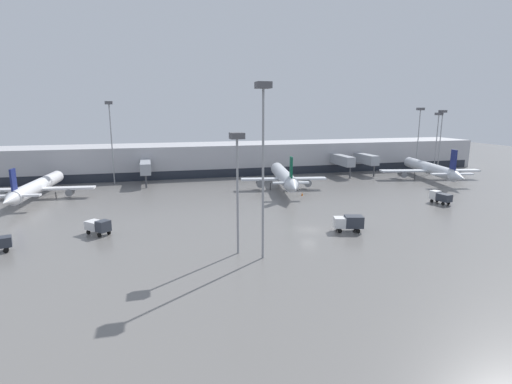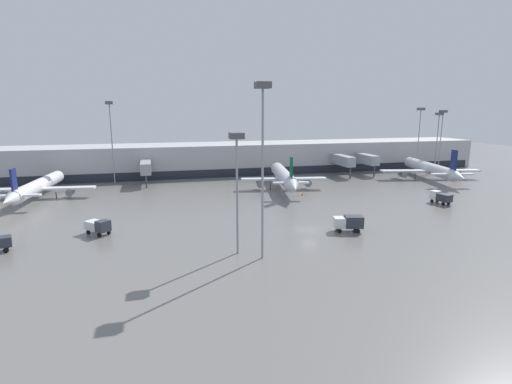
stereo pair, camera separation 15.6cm
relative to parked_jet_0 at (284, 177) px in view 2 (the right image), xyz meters
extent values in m
plane|color=slate|center=(-6.58, -32.78, -3.20)|extent=(320.00, 320.00, 0.00)
cube|color=#B2B2B7|center=(-6.58, 29.22, 1.30)|extent=(160.00, 16.00, 9.00)
cube|color=#1E232D|center=(-6.58, 21.17, -2.00)|extent=(156.80, 0.10, 2.40)
cube|color=#9399A0|center=(-32.54, 15.41, 1.40)|extent=(2.60, 11.62, 2.80)
cylinder|color=#3F4247|center=(-32.54, 10.20, -1.60)|extent=(0.44, 0.44, 3.20)
cube|color=#9399A0|center=(23.25, 15.41, 1.40)|extent=(2.60, 11.61, 2.80)
cylinder|color=#3F4247|center=(23.25, 10.21, -1.60)|extent=(0.44, 0.44, 3.20)
cube|color=#9399A0|center=(31.42, 15.92, 1.40)|extent=(2.60, 10.59, 2.80)
cylinder|color=#3F4247|center=(31.42, 11.23, -1.60)|extent=(0.44, 0.44, 3.20)
cylinder|color=silver|center=(0.11, 0.62, 0.07)|extent=(7.54, 24.54, 3.30)
cone|color=silver|center=(2.58, 14.39, 0.07)|extent=(3.72, 4.12, 3.13)
cone|color=silver|center=(-2.47, -13.79, 0.07)|extent=(3.79, 5.39, 2.97)
cube|color=silver|center=(0.00, 0.02, -0.59)|extent=(20.86, 5.97, 0.44)
cube|color=silver|center=(-1.86, -10.40, 0.40)|extent=(8.00, 2.68, 0.35)
cube|color=#0C5138|center=(-1.86, -10.40, 3.56)|extent=(0.73, 2.14, 4.99)
cylinder|color=slate|center=(-5.72, 1.05, -1.58)|extent=(2.24, 2.86, 1.81)
cylinder|color=slate|center=(5.73, -1.00, -1.58)|extent=(2.24, 2.86, 1.81)
cylinder|color=#2D2D33|center=(1.51, 8.41, -2.31)|extent=(0.20, 0.20, 1.79)
cylinder|color=#2D2D33|center=(-3.37, 0.01, -2.31)|extent=(0.20, 0.20, 1.79)
cylinder|color=#2D2D33|center=(3.17, -1.16, -2.31)|extent=(0.20, 0.20, 1.79)
cylinder|color=white|center=(-55.35, 4.69, -0.48)|extent=(5.51, 25.59, 2.87)
cone|color=white|center=(-53.86, 18.90, -0.48)|extent=(3.04, 3.42, 2.72)
cone|color=white|center=(-56.91, -10.09, -0.48)|extent=(3.01, 4.55, 2.58)
cube|color=white|center=(-55.42, 4.06, -1.05)|extent=(24.05, 4.78, 0.44)
cube|color=white|center=(-56.57, -6.94, -0.19)|extent=(9.18, 2.23, 0.35)
cube|color=navy|center=(-56.57, -6.94, 2.71)|extent=(0.57, 2.09, 4.65)
cylinder|color=slate|center=(-62.09, 4.76, -1.92)|extent=(1.83, 2.67, 1.58)
cylinder|color=slate|center=(-48.75, 3.36, -1.92)|extent=(1.83, 2.67, 1.58)
cylinder|color=#2D2D33|center=(-54.49, 12.91, -2.49)|extent=(0.20, 0.20, 1.44)
cylinder|color=#2D2D33|center=(-59.29, 3.83, -2.49)|extent=(0.20, 0.20, 1.44)
cylinder|color=#2D2D33|center=(-51.67, 3.03, -2.49)|extent=(0.20, 0.20, 1.44)
cylinder|color=silver|center=(44.28, 4.02, -0.16)|extent=(8.44, 26.65, 3.04)
cone|color=silver|center=(47.35, 18.67, -0.16)|extent=(3.51, 3.86, 2.89)
cone|color=silver|center=(41.08, -11.22, -0.16)|extent=(3.61, 5.02, 2.74)
cube|color=silver|center=(44.14, 3.37, -0.77)|extent=(27.76, 8.35, 0.44)
cube|color=silver|center=(41.76, -7.95, 0.15)|extent=(10.65, 3.65, 0.35)
cube|color=navy|center=(41.76, -7.95, 3.49)|extent=(0.85, 2.45, 5.46)
cylinder|color=slate|center=(36.52, 4.97, -1.68)|extent=(2.25, 3.25, 1.67)
cylinder|color=slate|center=(51.76, 1.77, -1.68)|extent=(2.25, 3.25, 1.67)
cylinder|color=#2D2D33|center=(46.05, 12.48, -2.36)|extent=(0.20, 0.20, 1.68)
cylinder|color=#2D2D33|center=(39.65, 3.63, -2.36)|extent=(0.20, 0.20, 1.68)
cylinder|color=#2D2D33|center=(48.36, 1.81, -2.36)|extent=(0.20, 0.20, 1.68)
cube|color=silver|center=(-40.13, -25.97, -1.84)|extent=(3.24, 3.27, 1.34)
cube|color=#333842|center=(-38.67, -27.52, -1.65)|extent=(2.46, 2.45, 1.71)
cylinder|color=black|center=(-37.98, -26.96, -2.85)|extent=(0.66, 0.68, 0.70)
cylinder|color=black|center=(-39.27, -28.17, -2.85)|extent=(0.66, 0.68, 0.70)
cylinder|color=black|center=(-39.81, -25.02, -2.85)|extent=(0.66, 0.68, 0.70)
cylinder|color=black|center=(-41.09, -26.23, -2.85)|extent=(0.66, 0.68, 0.70)
cube|color=#2D333D|center=(-51.44, -31.50, -1.81)|extent=(2.81, 2.34, 1.40)
cylinder|color=black|center=(-50.82, -32.16, -2.85)|extent=(0.74, 0.42, 0.70)
cylinder|color=black|center=(-51.22, -30.62, -2.85)|extent=(0.74, 0.42, 0.70)
cube|color=#2D333D|center=(-0.02, -35.34, -1.57)|extent=(3.28, 2.72, 1.87)
cube|color=silver|center=(-2.23, -34.75, -1.69)|extent=(2.19, 2.34, 1.62)
cylinder|color=black|center=(-2.54, -35.62, -2.85)|extent=(0.74, 0.42, 0.70)
cylinder|color=black|center=(-2.06, -33.84, -2.85)|extent=(0.74, 0.42, 0.70)
cylinder|color=black|center=(0.23, -36.37, -2.85)|extent=(0.74, 0.42, 0.70)
cylinder|color=black|center=(0.71, -34.58, -2.85)|extent=(0.74, 0.42, 0.70)
cube|color=#2D333D|center=(26.94, -23.35, -1.75)|extent=(2.25, 3.05, 1.52)
cube|color=silver|center=(26.52, -21.15, -1.61)|extent=(1.97, 1.98, 1.79)
cylinder|color=black|center=(25.73, -21.23, -2.85)|extent=(0.38, 0.73, 0.70)
cylinder|color=black|center=(27.29, -20.94, -2.85)|extent=(0.38, 0.73, 0.70)
cylinder|color=black|center=(26.25, -23.98, -2.85)|extent=(0.38, 0.73, 0.70)
cylinder|color=black|center=(27.81, -23.69, -2.85)|extent=(0.38, 0.73, 0.70)
cone|color=orange|center=(1.84, -7.77, -2.84)|extent=(0.44, 0.44, 0.73)
cylinder|color=gray|center=(-17.30, -42.87, 7.68)|extent=(0.30, 0.30, 21.76)
cube|color=#4C4C51|center=(-17.30, -42.87, 18.96)|extent=(1.80, 1.80, 0.80)
cylinder|color=gray|center=(56.18, 16.66, 5.50)|extent=(0.30, 0.30, 17.40)
cube|color=#4C4C51|center=(56.18, 16.66, 14.60)|extent=(1.80, 1.80, 0.80)
cylinder|color=gray|center=(57.17, 16.24, 5.88)|extent=(0.30, 0.30, 18.17)
cube|color=#4C4C51|center=(57.17, 16.24, 15.37)|extent=(1.80, 1.80, 0.80)
cylinder|color=gray|center=(-20.08, -40.29, 4.57)|extent=(0.30, 0.30, 15.54)
cube|color=#4C4C51|center=(-20.08, -40.29, 12.73)|extent=(1.80, 1.80, 0.80)
cylinder|color=gray|center=(-40.66, 18.39, 7.02)|extent=(0.30, 0.30, 20.44)
cube|color=#4C4C51|center=(-40.66, 18.39, 17.64)|extent=(1.80, 1.80, 0.80)
cylinder|color=gray|center=(50.55, 18.18, 6.25)|extent=(0.30, 0.30, 18.91)
cube|color=#4C4C51|center=(50.55, 18.18, 16.10)|extent=(1.80, 1.80, 0.80)
camera|label=1|loc=(-30.81, -90.91, 16.13)|focal=28.00mm
camera|label=2|loc=(-30.66, -90.95, 16.13)|focal=28.00mm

